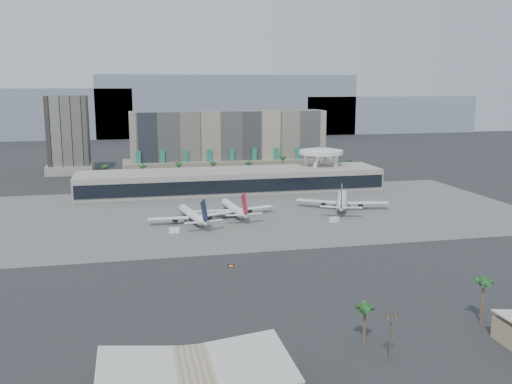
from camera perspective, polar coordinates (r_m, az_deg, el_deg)
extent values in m
plane|color=#232326|center=(217.78, 2.66, -5.11)|extent=(900.00, 900.00, 0.00)
cube|color=#5B5B59|center=(269.59, -0.41, -1.99)|extent=(260.00, 130.00, 0.06)
cube|color=gray|center=(684.22, -23.27, 7.19)|extent=(260.00, 60.00, 55.00)
cube|color=gray|center=(682.34, -2.89, 8.66)|extent=(300.00, 60.00, 70.00)
cube|color=gray|center=(743.35, 12.63, 7.62)|extent=(220.00, 60.00, 45.00)
cube|color=tan|center=(384.62, -2.75, 4.98)|extent=(130.00, 22.00, 42.00)
cube|color=gray|center=(384.59, -2.68, 2.58)|extent=(140.00, 30.00, 10.00)
cube|color=#258164|center=(368.55, -11.65, 2.65)|extent=(3.00, 2.00, 18.00)
cube|color=#258164|center=(369.08, -9.32, 2.74)|extent=(3.00, 2.00, 18.00)
cube|color=#258164|center=(370.21, -7.00, 2.82)|extent=(3.00, 2.00, 18.00)
cube|color=#258164|center=(371.95, -4.70, 2.90)|extent=(3.00, 2.00, 18.00)
cube|color=#258164|center=(374.29, -2.42, 2.98)|extent=(3.00, 2.00, 18.00)
cube|color=#258164|center=(377.20, -0.17, 3.05)|extent=(3.00, 2.00, 18.00)
cube|color=#258164|center=(380.69, 2.04, 3.11)|extent=(3.00, 2.00, 18.00)
cube|color=#258164|center=(384.73, 4.20, 3.17)|extent=(3.00, 2.00, 18.00)
cube|color=#258164|center=(389.30, 6.32, 3.22)|extent=(3.00, 2.00, 18.00)
cube|color=black|center=(405.35, -18.24, 5.46)|extent=(26.00, 26.00, 52.00)
cube|color=#B7B0A1|center=(407.89, -18.05, 2.25)|extent=(30.00, 30.00, 6.00)
cube|color=#B7B0A1|center=(321.41, -2.49, 1.15)|extent=(170.00, 32.00, 12.00)
cube|color=black|center=(305.79, -1.95, 0.57)|extent=(168.00, 0.60, 7.00)
cube|color=black|center=(320.29, -2.50, 2.43)|extent=(170.00, 12.00, 2.50)
cylinder|color=white|center=(348.21, 7.14, 2.65)|extent=(6.98, 6.99, 21.89)
cylinder|color=white|center=(344.14, 5.14, 2.60)|extent=(6.98, 6.99, 21.89)
cylinder|color=white|center=(332.17, 5.81, 2.29)|extent=(6.98, 6.99, 21.89)
cylinder|color=white|center=(336.38, 7.87, 2.35)|extent=(6.98, 6.99, 21.89)
cylinder|color=white|center=(339.00, 6.52, 3.98)|extent=(26.00, 26.00, 2.20)
cylinder|color=white|center=(338.85, 6.53, 4.20)|extent=(16.00, 16.00, 1.20)
cylinder|color=brown|center=(351.42, -14.83, 1.63)|extent=(0.70, 0.70, 12.00)
sphere|color=#20471C|center=(350.60, -14.87, 2.55)|extent=(2.80, 2.80, 2.80)
cylinder|color=brown|center=(351.21, -11.24, 1.77)|extent=(0.70, 0.70, 12.00)
sphere|color=#20471C|center=(350.38, -11.28, 2.70)|extent=(2.80, 2.80, 2.80)
cylinder|color=brown|center=(352.36, -7.66, 1.91)|extent=(0.70, 0.70, 12.00)
sphere|color=#20471C|center=(351.55, -7.69, 2.83)|extent=(2.80, 2.80, 2.80)
cylinder|color=brown|center=(354.74, -4.28, 2.04)|extent=(0.70, 0.70, 12.00)
sphere|color=#20471C|center=(353.93, -4.30, 2.95)|extent=(2.80, 2.80, 2.80)
cylinder|color=brown|center=(358.74, -0.64, 2.17)|extent=(0.70, 0.70, 12.00)
sphere|color=#20471C|center=(357.94, -0.65, 3.07)|extent=(2.80, 2.80, 2.80)
cylinder|color=brown|center=(363.89, 2.75, 2.28)|extent=(0.70, 0.70, 12.00)
sphere|color=#20471C|center=(363.10, 2.76, 3.17)|extent=(2.80, 2.80, 2.80)
cylinder|color=brown|center=(370.28, 6.04, 2.38)|extent=(0.70, 0.70, 12.00)
sphere|color=#20471C|center=(369.50, 6.05, 3.25)|extent=(2.80, 2.80, 2.80)
cylinder|color=brown|center=(378.21, 9.34, 2.47)|extent=(0.70, 0.70, 12.00)
sphere|color=#20471C|center=(377.44, 9.37, 3.32)|extent=(2.80, 2.80, 2.80)
cube|color=silver|center=(113.20, -10.86, -17.37)|extent=(18.65, 22.60, 2.30)
cube|color=silver|center=(114.87, -1.45, -16.73)|extent=(18.65, 22.60, 2.30)
cylinder|color=#4C3826|center=(130.22, 13.29, -13.77)|extent=(0.44, 0.44, 12.00)
cube|color=#4C3826|center=(128.41, 13.38, -11.90)|extent=(3.20, 0.22, 0.22)
cylinder|color=slate|center=(128.13, 13.06, -12.42)|extent=(0.56, 0.56, 0.90)
cylinder|color=slate|center=(128.50, 13.43, -12.37)|extent=(0.56, 0.56, 0.90)
cylinder|color=slate|center=(128.88, 13.80, -12.31)|extent=(0.56, 0.56, 0.90)
cylinder|color=black|center=(127.74, 12.81, -11.88)|extent=(0.12, 0.12, 0.30)
cylinder|color=black|center=(128.90, 13.96, -11.71)|extent=(0.12, 0.12, 0.30)
cylinder|color=white|center=(250.61, -6.48, -2.24)|extent=(8.58, 26.50, 3.85)
cylinder|color=black|center=(250.64, -6.48, -2.27)|extent=(8.41, 25.97, 3.77)
cone|color=white|center=(264.72, -7.42, -1.56)|extent=(4.57, 4.96, 3.85)
cone|color=white|center=(234.77, -5.29, -3.03)|extent=(5.37, 9.21, 3.85)
cube|color=white|center=(247.11, -8.77, -2.62)|extent=(17.40, 4.29, 0.34)
cube|color=white|center=(252.99, -4.12, -2.21)|extent=(17.46, 10.19, 0.34)
cylinder|color=black|center=(248.49, -8.15, -2.75)|extent=(2.78, 4.17, 2.12)
cylinder|color=black|center=(252.75, -4.77, -2.45)|extent=(2.78, 4.17, 2.12)
cube|color=black|center=(232.29, -5.20, -1.91)|extent=(2.07, 8.67, 10.13)
cube|color=white|center=(232.51, -6.23, -3.06)|extent=(7.78, 2.45, 0.24)
cube|color=white|center=(235.08, -4.21, -2.87)|extent=(7.97, 4.45, 0.24)
cylinder|color=black|center=(260.79, -7.12, -2.35)|extent=(0.48, 0.48, 1.54)
cylinder|color=black|center=(249.49, -7.08, -2.94)|extent=(0.67, 0.67, 1.54)
cylinder|color=black|center=(251.20, -5.74, -2.82)|extent=(0.67, 0.67, 1.54)
cylinder|color=white|center=(262.57, -2.34, -1.58)|extent=(6.41, 26.58, 3.86)
cylinder|color=black|center=(262.60, -2.34, -1.61)|extent=(6.28, 26.05, 3.78)
cone|color=white|center=(276.81, -3.20, -0.94)|extent=(4.27, 4.70, 3.86)
cone|color=white|center=(246.57, -1.25, -2.31)|extent=(4.69, 9.02, 3.86)
cube|color=white|center=(259.15, -4.54, -1.90)|extent=(17.69, 5.77, 0.34)
cube|color=white|center=(264.82, -0.07, -1.59)|extent=(17.73, 8.93, 0.34)
cylinder|color=black|center=(260.50, -3.94, -2.04)|extent=(2.49, 4.05, 2.12)
cylinder|color=black|center=(264.61, -0.70, -1.81)|extent=(2.49, 4.05, 2.12)
cube|color=#A51226|center=(244.13, -1.16, -1.24)|extent=(1.34, 8.77, 10.16)
cube|color=white|center=(244.36, -2.16, -2.32)|extent=(7.80, 2.44, 0.24)
cube|color=white|center=(246.83, -0.22, -2.18)|extent=(8.00, 3.88, 0.24)
cylinder|color=black|center=(272.81, -2.93, -1.69)|extent=(0.48, 0.48, 1.54)
cylinder|color=black|center=(261.45, -2.93, -2.24)|extent=(0.68, 0.68, 1.54)
cylinder|color=black|center=(263.09, -1.63, -2.15)|extent=(0.68, 0.68, 1.54)
cylinder|color=white|center=(280.03, 8.60, -0.80)|extent=(15.53, 29.71, 4.44)
cylinder|color=black|center=(280.07, 8.60, -0.84)|extent=(15.22, 29.12, 4.35)
cone|color=white|center=(297.07, 8.66, -0.14)|extent=(5.99, 6.30, 4.44)
cone|color=white|center=(260.80, 8.52, -1.58)|extent=(7.88, 10.93, 4.44)
cube|color=white|center=(279.51, 6.09, -0.90)|extent=(19.02, 14.89, 0.39)
cube|color=white|center=(279.19, 11.10, -1.06)|extent=(20.45, 7.89, 0.39)
cylinder|color=black|center=(280.11, 6.77, -1.13)|extent=(3.94, 5.03, 2.44)
cylinder|color=black|center=(279.87, 10.40, -1.24)|extent=(3.94, 5.03, 2.44)
cube|color=black|center=(258.01, 8.55, -0.41)|extent=(4.31, 9.54, 11.68)
cube|color=white|center=(259.72, 7.42, -1.48)|extent=(8.90, 6.57, 0.28)
cube|color=white|center=(259.58, 9.62, -1.55)|extent=(9.21, 4.54, 0.28)
cylinder|color=black|center=(292.22, 8.63, -0.94)|extent=(0.55, 0.55, 1.78)
cylinder|color=black|center=(279.65, 7.85, -1.45)|extent=(0.78, 0.78, 1.78)
cylinder|color=black|center=(279.56, 9.30, -1.50)|extent=(0.78, 0.78, 1.78)
cube|color=white|center=(234.05, -8.16, -3.82)|extent=(4.47, 2.59, 2.08)
cube|color=white|center=(252.04, 7.82, -2.76)|extent=(4.59, 3.70, 2.06)
cube|color=black|center=(189.80, -2.53, -7.37)|extent=(2.04, 0.46, 0.92)
cube|color=gold|center=(189.64, -2.52, -7.38)|extent=(1.47, 0.18, 0.55)
cylinder|color=black|center=(189.74, -2.75, -7.43)|extent=(0.11, 0.11, 0.55)
cylinder|color=black|center=(189.98, -2.31, -7.41)|extent=(0.11, 0.11, 0.55)
cylinder|color=brown|center=(138.18, 10.79, -12.91)|extent=(0.70, 0.70, 8.80)
sphere|color=#20471C|center=(136.60, 10.85, -11.33)|extent=(2.80, 2.80, 2.80)
cylinder|color=brown|center=(156.31, 21.69, -10.16)|extent=(0.70, 0.70, 11.31)
sphere|color=#20471C|center=(154.56, 21.83, -8.30)|extent=(2.80, 2.80, 2.80)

